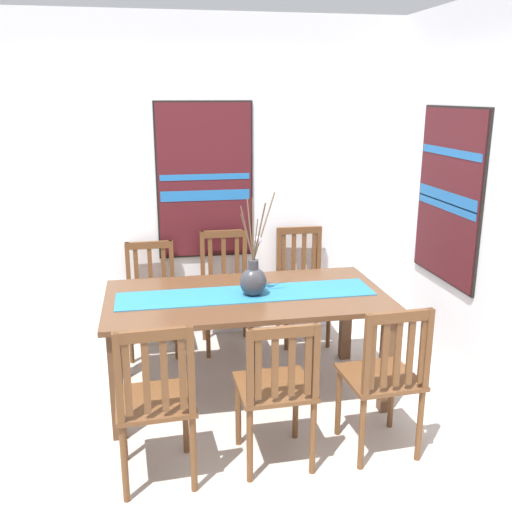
{
  "coord_description": "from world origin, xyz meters",
  "views": [
    {
      "loc": [
        -0.36,
        -2.99,
        2.08
      ],
      "look_at": [
        0.33,
        0.73,
        1.01
      ],
      "focal_mm": 40.53,
      "sensor_mm": 36.0,
      "label": 1
    }
  ],
  "objects_px": {
    "chair_3": "(277,388)",
    "painting_on_side_wall": "(449,196)",
    "dining_table": "(246,308)",
    "chair_0": "(155,400)",
    "chair_1": "(152,295)",
    "painting_on_back_wall": "(205,181)",
    "chair_4": "(226,289)",
    "chair_5": "(302,283)",
    "chair_2": "(385,376)",
    "centerpiece_vase": "(253,278)"
  },
  "relations": [
    {
      "from": "centerpiece_vase",
      "to": "chair_2",
      "type": "height_order",
      "value": "centerpiece_vase"
    },
    {
      "from": "painting_on_side_wall",
      "to": "painting_on_back_wall",
      "type": "bearing_deg",
      "value": 150.8
    },
    {
      "from": "dining_table",
      "to": "chair_0",
      "type": "distance_m",
      "value": 1.11
    },
    {
      "from": "chair_3",
      "to": "chair_0",
      "type": "bearing_deg",
      "value": -176.63
    },
    {
      "from": "chair_0",
      "to": "chair_4",
      "type": "bearing_deg",
      "value": 70.55
    },
    {
      "from": "chair_3",
      "to": "painting_on_side_wall",
      "type": "xyz_separation_m",
      "value": [
        1.51,
        1.0,
        0.87
      ]
    },
    {
      "from": "chair_0",
      "to": "painting_on_side_wall",
      "type": "height_order",
      "value": "painting_on_side_wall"
    },
    {
      "from": "chair_0",
      "to": "chair_1",
      "type": "bearing_deg",
      "value": 89.94
    },
    {
      "from": "dining_table",
      "to": "chair_4",
      "type": "distance_m",
      "value": 0.87
    },
    {
      "from": "chair_1",
      "to": "chair_4",
      "type": "bearing_deg",
      "value": -1.69
    },
    {
      "from": "chair_1",
      "to": "chair_4",
      "type": "distance_m",
      "value": 0.62
    },
    {
      "from": "chair_1",
      "to": "painting_on_back_wall",
      "type": "distance_m",
      "value": 1.04
    },
    {
      "from": "chair_0",
      "to": "chair_3",
      "type": "relative_size",
      "value": 1.06
    },
    {
      "from": "chair_1",
      "to": "painting_on_side_wall",
      "type": "xyz_separation_m",
      "value": [
        2.18,
        -0.73,
        0.88
      ]
    },
    {
      "from": "painting_on_side_wall",
      "to": "chair_3",
      "type": "bearing_deg",
      "value": -146.36
    },
    {
      "from": "chair_0",
      "to": "chair_3",
      "type": "xyz_separation_m",
      "value": [
        0.67,
        0.04,
        -0.02
      ]
    },
    {
      "from": "painting_on_back_wall",
      "to": "painting_on_side_wall",
      "type": "distance_m",
      "value": 1.94
    },
    {
      "from": "centerpiece_vase",
      "to": "chair_0",
      "type": "relative_size",
      "value": 0.72
    },
    {
      "from": "chair_4",
      "to": "painting_on_back_wall",
      "type": "height_order",
      "value": "painting_on_back_wall"
    },
    {
      "from": "chair_4",
      "to": "painting_on_side_wall",
      "type": "xyz_separation_m",
      "value": [
        1.56,
        -0.71,
        0.86
      ]
    },
    {
      "from": "chair_0",
      "to": "chair_4",
      "type": "xyz_separation_m",
      "value": [
        0.62,
        1.75,
        -0.0
      ]
    },
    {
      "from": "painting_on_back_wall",
      "to": "chair_3",
      "type": "bearing_deg",
      "value": -84.51
    },
    {
      "from": "chair_1",
      "to": "chair_5",
      "type": "distance_m",
      "value": 1.28
    },
    {
      "from": "chair_1",
      "to": "chair_3",
      "type": "xyz_separation_m",
      "value": [
        0.67,
        -1.73,
        0.01
      ]
    },
    {
      "from": "painting_on_back_wall",
      "to": "chair_0",
      "type": "bearing_deg",
      "value": -103.7
    },
    {
      "from": "chair_4",
      "to": "painting_on_back_wall",
      "type": "xyz_separation_m",
      "value": [
        -0.13,
        0.24,
        0.88
      ]
    },
    {
      "from": "chair_1",
      "to": "chair_4",
      "type": "height_order",
      "value": "chair_4"
    },
    {
      "from": "centerpiece_vase",
      "to": "chair_3",
      "type": "distance_m",
      "value": 0.91
    },
    {
      "from": "chair_3",
      "to": "chair_4",
      "type": "relative_size",
      "value": 0.94
    },
    {
      "from": "centerpiece_vase",
      "to": "chair_3",
      "type": "height_order",
      "value": "centerpiece_vase"
    },
    {
      "from": "chair_5",
      "to": "centerpiece_vase",
      "type": "bearing_deg",
      "value": -122.83
    },
    {
      "from": "centerpiece_vase",
      "to": "painting_on_back_wall",
      "type": "xyz_separation_m",
      "value": [
        -0.2,
        1.13,
        0.51
      ]
    },
    {
      "from": "chair_3",
      "to": "chair_5",
      "type": "relative_size",
      "value": 0.94
    },
    {
      "from": "painting_on_side_wall",
      "to": "chair_0",
      "type": "bearing_deg",
      "value": -154.44
    },
    {
      "from": "chair_2",
      "to": "painting_on_back_wall",
      "type": "bearing_deg",
      "value": 112.91
    },
    {
      "from": "centerpiece_vase",
      "to": "chair_1",
      "type": "xyz_separation_m",
      "value": [
        -0.69,
        0.91,
        -0.39
      ]
    },
    {
      "from": "chair_5",
      "to": "painting_on_side_wall",
      "type": "bearing_deg",
      "value": -39.22
    },
    {
      "from": "centerpiece_vase",
      "to": "chair_1",
      "type": "height_order",
      "value": "centerpiece_vase"
    },
    {
      "from": "chair_3",
      "to": "painting_on_side_wall",
      "type": "height_order",
      "value": "painting_on_side_wall"
    },
    {
      "from": "centerpiece_vase",
      "to": "chair_2",
      "type": "xyz_separation_m",
      "value": [
        0.62,
        -0.83,
        -0.37
      ]
    },
    {
      "from": "centerpiece_vase",
      "to": "painting_on_side_wall",
      "type": "xyz_separation_m",
      "value": [
        1.49,
        0.18,
        0.49
      ]
    },
    {
      "from": "chair_3",
      "to": "chair_5",
      "type": "bearing_deg",
      "value": 70.71
    },
    {
      "from": "chair_3",
      "to": "chair_5",
      "type": "xyz_separation_m",
      "value": [
        0.61,
        1.74,
        0.02
      ]
    },
    {
      "from": "chair_0",
      "to": "chair_3",
      "type": "height_order",
      "value": "chair_0"
    },
    {
      "from": "chair_0",
      "to": "chair_2",
      "type": "xyz_separation_m",
      "value": [
        1.31,
        0.03,
        0.0
      ]
    },
    {
      "from": "chair_0",
      "to": "chair_4",
      "type": "height_order",
      "value": "chair_4"
    },
    {
      "from": "chair_3",
      "to": "painting_on_back_wall",
      "type": "relative_size",
      "value": 0.7
    },
    {
      "from": "dining_table",
      "to": "chair_4",
      "type": "xyz_separation_m",
      "value": [
        -0.03,
        0.85,
        -0.15
      ]
    },
    {
      "from": "chair_1",
      "to": "painting_on_back_wall",
      "type": "relative_size",
      "value": 0.69
    },
    {
      "from": "chair_0",
      "to": "chair_1",
      "type": "distance_m",
      "value": 1.77
    }
  ]
}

